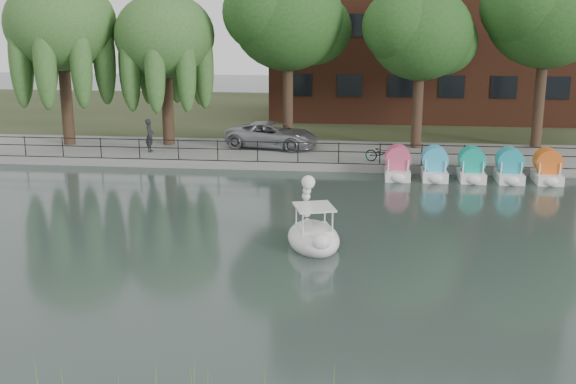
% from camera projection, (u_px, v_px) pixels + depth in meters
% --- Properties ---
extents(ground_plane, '(120.00, 120.00, 0.00)m').
position_uv_depth(ground_plane, '(259.00, 263.00, 22.85)').
color(ground_plane, '#3F4F4B').
extents(promenade, '(40.00, 6.00, 0.40)m').
position_uv_depth(promenade, '(303.00, 154.00, 38.18)').
color(promenade, gray).
rests_on(promenade, ground_plane).
extents(kerb, '(40.00, 0.25, 0.40)m').
position_uv_depth(kerb, '(297.00, 167.00, 35.34)').
color(kerb, gray).
rests_on(kerb, ground_plane).
extents(land_strip, '(60.00, 22.00, 0.36)m').
position_uv_depth(land_strip, '(320.00, 115.00, 51.64)').
color(land_strip, '#47512D').
rests_on(land_strip, ground_plane).
extents(railing, '(32.00, 0.05, 1.00)m').
position_uv_depth(railing, '(298.00, 147.00, 35.29)').
color(railing, black).
rests_on(railing, promenade).
extents(willow_left, '(5.88, 5.88, 9.01)m').
position_uv_depth(willow_left, '(61.00, 24.00, 38.29)').
color(willow_left, '#473323').
rests_on(willow_left, promenade).
extents(willow_mid, '(5.32, 5.32, 8.15)m').
position_uv_depth(willow_mid, '(165.00, 36.00, 38.37)').
color(willow_mid, '#473323').
rests_on(willow_mid, promenade).
extents(broadleaf_center, '(6.00, 6.00, 9.25)m').
position_uv_depth(broadleaf_center, '(288.00, 20.00, 38.45)').
color(broadleaf_center, '#473323').
rests_on(broadleaf_center, promenade).
extents(broadleaf_right, '(5.40, 5.40, 8.32)m').
position_uv_depth(broadleaf_right, '(421.00, 34.00, 37.42)').
color(broadleaf_right, '#473323').
rests_on(broadleaf_right, promenade).
extents(broadleaf_far, '(6.30, 6.30, 9.71)m').
position_uv_depth(broadleaf_far, '(547.00, 14.00, 37.46)').
color(broadleaf_far, '#473323').
rests_on(broadleaf_far, promenade).
extents(minivan, '(3.77, 6.13, 1.59)m').
position_uv_depth(minivan, '(272.00, 133.00, 38.71)').
color(minivan, gray).
rests_on(minivan, promenade).
extents(bicycle, '(1.07, 1.82, 1.00)m').
position_uv_depth(bicycle, '(382.00, 152.00, 35.28)').
color(bicycle, gray).
rests_on(bicycle, promenade).
extents(pedestrian, '(0.54, 0.75, 1.98)m').
position_uv_depth(pedestrian, '(150.00, 133.00, 37.62)').
color(pedestrian, black).
rests_on(pedestrian, promenade).
extents(swan_boat, '(2.39, 3.06, 2.28)m').
position_uv_depth(swan_boat, '(313.00, 232.00, 24.28)').
color(swan_boat, white).
rests_on(swan_boat, ground_plane).
extents(pedal_boat_row, '(7.95, 1.70, 1.40)m').
position_uv_depth(pedal_boat_row, '(472.00, 167.00, 33.37)').
color(pedal_boat_row, white).
rests_on(pedal_boat_row, ground_plane).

